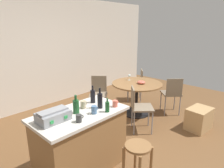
% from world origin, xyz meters
% --- Properties ---
extents(ground_plane, '(8.80, 8.80, 0.00)m').
position_xyz_m(ground_plane, '(0.00, 0.00, 0.00)').
color(ground_plane, brown).
extents(back_wall, '(8.00, 0.10, 2.70)m').
position_xyz_m(back_wall, '(0.00, 2.75, 1.35)').
color(back_wall, beige).
rests_on(back_wall, ground_plane).
extents(kitchen_island, '(1.26, 0.70, 0.88)m').
position_xyz_m(kitchen_island, '(-0.81, 0.09, 0.44)').
color(kitchen_island, olive).
rests_on(kitchen_island, ground_plane).
extents(wooden_stool, '(0.32, 0.32, 0.61)m').
position_xyz_m(wooden_stool, '(-0.56, -0.69, 0.45)').
color(wooden_stool, olive).
rests_on(wooden_stool, ground_plane).
extents(dining_table, '(1.13, 1.13, 0.74)m').
position_xyz_m(dining_table, '(1.25, 0.67, 0.57)').
color(dining_table, black).
rests_on(dining_table, ground_plane).
extents(folding_chair_near, '(0.56, 0.56, 0.86)m').
position_xyz_m(folding_chair_near, '(0.72, 1.38, 0.51)').
color(folding_chair_near, '#7F705B').
rests_on(folding_chair_near, ground_plane).
extents(folding_chair_far, '(0.57, 0.57, 0.88)m').
position_xyz_m(folding_chair_far, '(0.64, 0.17, 0.53)').
color(folding_chair_far, '#7F705B').
rests_on(folding_chair_far, ground_plane).
extents(folding_chair_left, '(0.57, 0.57, 0.88)m').
position_xyz_m(folding_chair_left, '(1.78, 0.07, 0.53)').
color(folding_chair_left, '#7F705B').
rests_on(folding_chair_left, ground_plane).
extents(folding_chair_right, '(0.56, 0.56, 0.86)m').
position_xyz_m(folding_chair_right, '(1.98, 1.20, 0.51)').
color(folding_chair_right, '#7F705B').
rests_on(folding_chair_right, ground_plane).
extents(toolbox, '(0.37, 0.26, 0.15)m').
position_xyz_m(toolbox, '(-1.18, 0.13, 0.95)').
color(toolbox, gray).
rests_on(toolbox, kitchen_island).
extents(bottle_0, '(0.06, 0.06, 0.19)m').
position_xyz_m(bottle_0, '(-0.54, -0.16, 0.96)').
color(bottle_0, '#194C23').
rests_on(bottle_0, kitchen_island).
extents(bottle_1, '(0.07, 0.07, 0.27)m').
position_xyz_m(bottle_1, '(-0.45, 0.24, 0.98)').
color(bottle_1, black).
rests_on(bottle_1, kitchen_island).
extents(bottle_2, '(0.08, 0.08, 0.25)m').
position_xyz_m(bottle_2, '(-0.85, 0.12, 0.98)').
color(bottle_2, '#194C23').
rests_on(bottle_2, kitchen_island).
extents(bottle_3, '(0.07, 0.07, 0.29)m').
position_xyz_m(bottle_3, '(-0.52, 0.01, 0.99)').
color(bottle_3, black).
rests_on(bottle_3, kitchen_island).
extents(cup_0, '(0.11, 0.07, 0.11)m').
position_xyz_m(cup_0, '(-0.70, -0.07, 0.93)').
color(cup_0, '#4C7099').
rests_on(cup_0, kitchen_island).
extents(cup_1, '(0.11, 0.07, 0.09)m').
position_xyz_m(cup_1, '(-0.34, -0.11, 0.93)').
color(cup_1, '#DB6651').
rests_on(cup_1, kitchen_island).
extents(cup_2, '(0.11, 0.07, 0.09)m').
position_xyz_m(cup_2, '(-0.98, -0.12, 0.93)').
color(cup_2, '#383838').
rests_on(cup_2, kitchen_island).
extents(cup_3, '(0.12, 0.08, 0.11)m').
position_xyz_m(cup_3, '(-0.68, 0.18, 0.93)').
color(cup_3, tan).
rests_on(cup_3, kitchen_island).
extents(wine_glass, '(0.07, 0.07, 0.14)m').
position_xyz_m(wine_glass, '(1.33, 0.96, 0.85)').
color(wine_glass, silver).
rests_on(wine_glass, dining_table).
extents(serving_bowl, '(0.18, 0.18, 0.07)m').
position_xyz_m(serving_bowl, '(1.27, 0.57, 0.78)').
color(serving_bowl, '#DB6651').
rests_on(serving_bowl, dining_table).
extents(cardboard_box, '(0.54, 0.41, 0.44)m').
position_xyz_m(cardboard_box, '(1.51, -0.68, 0.22)').
color(cardboard_box, tan).
rests_on(cardboard_box, ground_plane).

